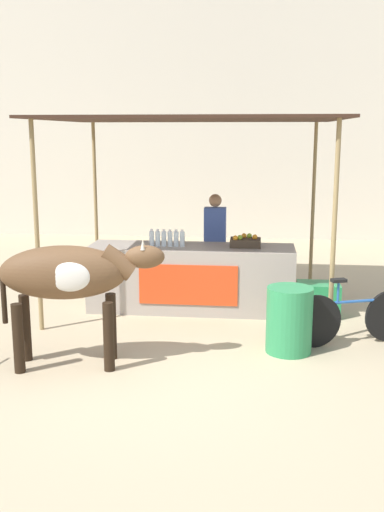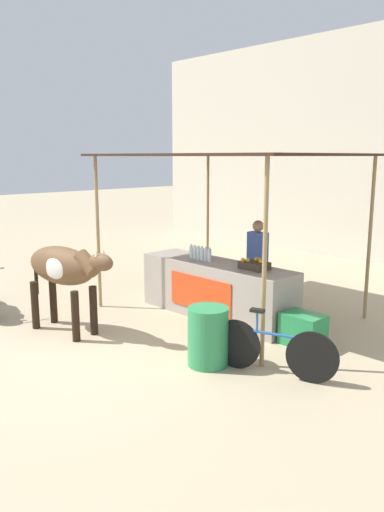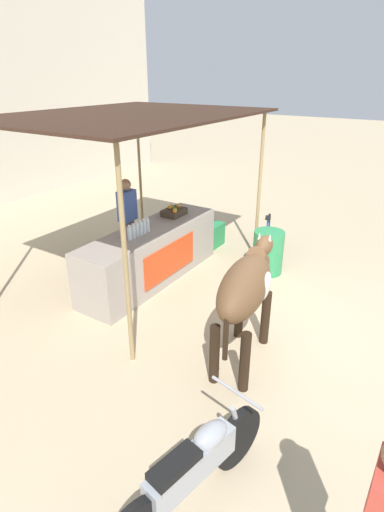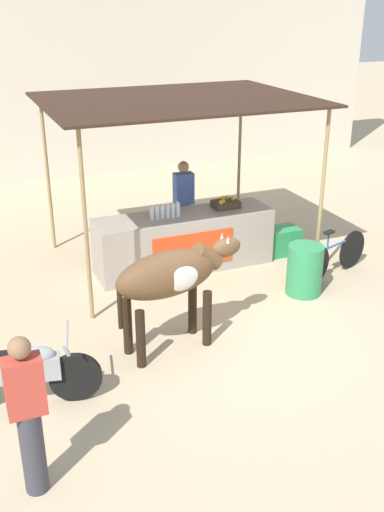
% 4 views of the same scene
% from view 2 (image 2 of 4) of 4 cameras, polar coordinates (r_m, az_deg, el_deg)
% --- Properties ---
extents(ground_plane, '(60.00, 60.00, 0.00)m').
position_cam_2_polar(ground_plane, '(7.49, -8.96, -10.41)').
color(ground_plane, tan).
extents(stall_counter, '(3.00, 0.82, 0.96)m').
position_cam_2_polar(stall_counter, '(8.72, 2.79, -3.82)').
color(stall_counter, '#9E9389').
rests_on(stall_counter, ground).
extents(stall_awning, '(4.20, 3.20, 2.80)m').
position_cam_2_polar(stall_awning, '(8.64, 4.33, 10.81)').
color(stall_awning, '#382319').
rests_on(stall_awning, ground).
extents(water_bottle_row, '(0.52, 0.07, 0.25)m').
position_cam_2_polar(water_bottle_row, '(8.78, 0.95, 0.29)').
color(water_bottle_row, silver).
rests_on(water_bottle_row, stall_counter).
extents(fruit_crate, '(0.44, 0.32, 0.18)m').
position_cam_2_polar(fruit_crate, '(8.13, 7.14, -1.02)').
color(fruit_crate, '#3F3326').
rests_on(fruit_crate, stall_counter).
extents(vendor_behind_counter, '(0.34, 0.22, 1.65)m').
position_cam_2_polar(vendor_behind_counter, '(9.00, 7.46, -1.00)').
color(vendor_behind_counter, '#383842').
rests_on(vendor_behind_counter, ground).
extents(cooler_box, '(0.60, 0.44, 0.48)m').
position_cam_2_polar(cooler_box, '(7.63, 12.57, -8.20)').
color(cooler_box, '#268C4C').
rests_on(cooler_box, ground).
extents(water_barrel, '(0.55, 0.55, 0.80)m').
position_cam_2_polar(water_barrel, '(6.73, 1.85, -9.17)').
color(water_barrel, '#2D8C51').
rests_on(water_barrel, ground).
extents(cow, '(1.85, 0.74, 1.44)m').
position_cam_2_polar(cow, '(8.01, -14.40, -1.44)').
color(cow, brown).
rests_on(cow, ground).
extents(bicycle_leaning, '(1.58, 0.58, 0.85)m').
position_cam_2_polar(bicycle_leaning, '(6.53, 9.18, -10.46)').
color(bicycle_leaning, black).
rests_on(bicycle_leaning, ground).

